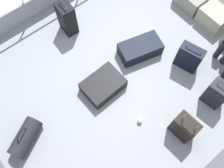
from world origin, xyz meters
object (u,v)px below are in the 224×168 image
at_px(cargo_crate_0, 190,0).
at_px(paper_cup, 140,120).
at_px(duffel_bag, 25,137).
at_px(suitcase_5, 184,127).
at_px(suitcase_7, 103,85).
at_px(cargo_crate_1, 214,17).
at_px(suitcase_1, 216,94).
at_px(suitcase_3, 67,18).
at_px(suitcase_4, 189,58).
at_px(suitcase_2, 140,49).

distance_m(cargo_crate_0, paper_cup, 2.85).
bearing_deg(duffel_bag, suitcase_5, 53.86).
bearing_deg(suitcase_7, cargo_crate_1, 84.44).
relative_size(cargo_crate_1, suitcase_1, 0.89).
relative_size(suitcase_3, suitcase_4, 1.23).
height_order(suitcase_3, paper_cup, suitcase_3).
bearing_deg(suitcase_3, cargo_crate_0, 64.78).
bearing_deg(suitcase_1, suitcase_7, -136.23).
bearing_deg(paper_cup, cargo_crate_0, 116.38).
height_order(cargo_crate_1, suitcase_3, suitcase_3).
xyz_separation_m(suitcase_1, suitcase_3, (-2.89, -1.07, 0.06)).
relative_size(suitcase_1, suitcase_4, 1.02).
height_order(suitcase_1, suitcase_4, suitcase_1).
relative_size(suitcase_3, duffel_bag, 1.15).
height_order(suitcase_1, suitcase_2, suitcase_1).
bearing_deg(suitcase_3, paper_cup, -4.46).
distance_m(suitcase_4, paper_cup, 1.46).
distance_m(cargo_crate_1, suitcase_7, 2.69).
xyz_separation_m(suitcase_3, paper_cup, (2.38, -0.19, -0.29)).
distance_m(suitcase_1, suitcase_2, 1.59).
bearing_deg(cargo_crate_1, suitcase_1, -49.04).
height_order(cargo_crate_1, suitcase_7, cargo_crate_1).
bearing_deg(suitcase_2, suitcase_4, 32.90).
xyz_separation_m(cargo_crate_0, cargo_crate_1, (0.63, 0.03, 0.01)).
height_order(suitcase_3, suitcase_5, suitcase_3).
bearing_deg(duffel_bag, suitcase_4, 77.54).
bearing_deg(suitcase_2, suitcase_1, 12.04).
height_order(suitcase_5, suitcase_7, suitcase_5).
bearing_deg(suitcase_5, paper_cup, -143.52).
bearing_deg(suitcase_2, suitcase_3, -151.14).
bearing_deg(suitcase_2, paper_cup, -41.62).
bearing_deg(suitcase_5, cargo_crate_1, 119.15).
distance_m(cargo_crate_0, suitcase_7, 2.68).
bearing_deg(suitcase_3, suitcase_7, -10.80).
bearing_deg(suitcase_7, cargo_crate_0, 97.85).
distance_m(suitcase_2, suitcase_4, 0.92).
relative_size(cargo_crate_0, suitcase_7, 0.86).
xyz_separation_m(suitcase_1, paper_cup, (-0.51, -1.26, -0.24)).
bearing_deg(cargo_crate_0, paper_cup, -63.62).
relative_size(cargo_crate_1, duffel_bag, 0.85).
height_order(suitcase_2, suitcase_7, suitcase_2).
bearing_deg(cargo_crate_1, suitcase_3, -126.01).
xyz_separation_m(cargo_crate_0, suitcase_7, (0.37, -2.65, -0.06)).
bearing_deg(cargo_crate_1, suitcase_5, -60.85).
bearing_deg(cargo_crate_1, paper_cup, -76.07).
bearing_deg(suitcase_3, suitcase_2, 28.86).
height_order(suitcase_1, paper_cup, suitcase_1).
distance_m(cargo_crate_1, suitcase_1, 1.76).
bearing_deg(cargo_crate_0, suitcase_1, -36.15).
xyz_separation_m(suitcase_2, suitcase_7, (0.14, -1.02, -0.02)).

